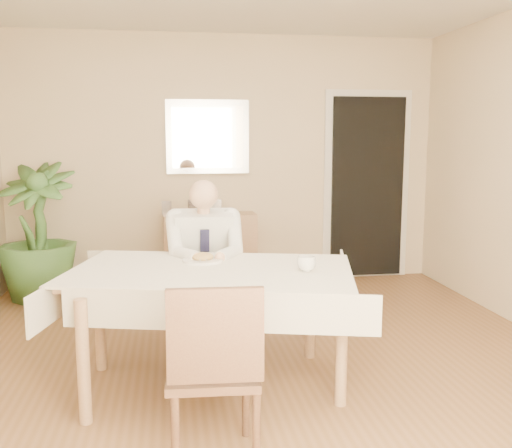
{
  "coord_description": "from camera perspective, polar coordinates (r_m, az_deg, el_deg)",
  "views": [
    {
      "loc": [
        -0.58,
        -3.52,
        1.55
      ],
      "look_at": [
        0.0,
        0.35,
        0.95
      ],
      "focal_mm": 40.0,
      "sensor_mm": 36.0,
      "label": 1
    }
  ],
  "objects": [
    {
      "name": "room",
      "position": [
        3.58,
        0.84,
        4.7
      ],
      "size": [
        5.0,
        5.02,
        2.6
      ],
      "color": "brown",
      "rests_on": "ground"
    },
    {
      "name": "window",
      "position": [
        1.21,
        20.42,
        3.38
      ],
      "size": [
        1.34,
        0.04,
        1.44
      ],
      "color": "silver",
      "rests_on": "room"
    },
    {
      "name": "doorway",
      "position": [
        6.38,
        11.03,
        3.61
      ],
      "size": [
        0.96,
        0.07,
        2.1
      ],
      "color": "silver",
      "rests_on": "ground"
    },
    {
      "name": "mirror",
      "position": [
        6.01,
        -4.85,
        8.68
      ],
      "size": [
        0.86,
        0.04,
        0.76
      ],
      "color": "silver",
      "rests_on": "room"
    },
    {
      "name": "dining_table",
      "position": [
        3.52,
        -4.5,
        -5.85
      ],
      "size": [
        1.95,
        1.42,
        0.75
      ],
      "rotation": [
        0.0,
        0.0,
        -0.24
      ],
      "color": "#A17E59",
      "rests_on": "ground"
    },
    {
      "name": "chair_far",
      "position": [
        4.41,
        -5.31,
        -4.59
      ],
      "size": [
        0.49,
        0.49,
        0.95
      ],
      "rotation": [
        0.0,
        0.0,
        -0.1
      ],
      "color": "#3D2818",
      "rests_on": "ground"
    },
    {
      "name": "chair_near",
      "position": [
        2.71,
        -4.23,
        -13.88
      ],
      "size": [
        0.45,
        0.45,
        0.9
      ],
      "rotation": [
        0.0,
        0.0,
        -0.06
      ],
      "color": "#3D2818",
      "rests_on": "ground"
    },
    {
      "name": "seated_man",
      "position": [
        4.09,
        -5.1,
        -3.46
      ],
      "size": [
        0.48,
        0.72,
        1.24
      ],
      "color": "silver",
      "rests_on": "ground"
    },
    {
      "name": "plate",
      "position": [
        3.71,
        -5.35,
        -3.62
      ],
      "size": [
        0.26,
        0.26,
        0.02
      ],
      "primitive_type": "cylinder",
      "color": "white",
      "rests_on": "dining_table"
    },
    {
      "name": "food",
      "position": [
        3.7,
        -5.36,
        -3.29
      ],
      "size": [
        0.14,
        0.14,
        0.06
      ],
      "primitive_type": "ellipsoid",
      "color": "olive",
      "rests_on": "dining_table"
    },
    {
      "name": "knife",
      "position": [
        3.65,
        -4.67,
        -3.54
      ],
      "size": [
        0.01,
        0.13,
        0.01
      ],
      "primitive_type": "cylinder",
      "rotation": [
        1.57,
        0.0,
        0.0
      ],
      "color": "silver",
      "rests_on": "dining_table"
    },
    {
      "name": "fork",
      "position": [
        3.64,
        -5.93,
        -3.57
      ],
      "size": [
        0.01,
        0.13,
        0.01
      ],
      "primitive_type": "cylinder",
      "rotation": [
        1.57,
        0.0,
        0.0
      ],
      "color": "silver",
      "rests_on": "dining_table"
    },
    {
      "name": "coffee_mug",
      "position": [
        3.44,
        5.08,
        -3.96
      ],
      "size": [
        0.15,
        0.15,
        0.09
      ],
      "primitive_type": "imported",
      "rotation": [
        0.0,
        0.0,
        -0.34
      ],
      "color": "white",
      "rests_on": "dining_table"
    },
    {
      "name": "sideboard",
      "position": [
        5.97,
        -4.61,
        -2.6
      ],
      "size": [
        0.96,
        0.36,
        0.76
      ],
      "primitive_type": "cube",
      "rotation": [
        0.0,
        0.0,
        0.03
      ],
      "color": "#A17E59",
      "rests_on": "ground"
    },
    {
      "name": "photo_frame_left",
      "position": [
        5.89,
        -8.94,
        1.61
      ],
      "size": [
        0.1,
        0.02,
        0.14
      ],
      "primitive_type": "cube",
      "color": "silver",
      "rests_on": "sideboard"
    },
    {
      "name": "photo_frame_center",
      "position": [
        5.96,
        -6.32,
        1.74
      ],
      "size": [
        0.1,
        0.02,
        0.14
      ],
      "primitive_type": "cube",
      "color": "silver",
      "rests_on": "sideboard"
    },
    {
      "name": "photo_frame_right",
      "position": [
        5.98,
        -3.97,
        1.8
      ],
      "size": [
        0.1,
        0.02,
        0.14
      ],
      "primitive_type": "cube",
      "color": "silver",
      "rests_on": "sideboard"
    },
    {
      "name": "potted_palm",
      "position": [
        5.81,
        -21.03,
        -0.72
      ],
      "size": [
        0.89,
        0.89,
        1.31
      ],
      "primitive_type": "imported",
      "rotation": [
        0.0,
        0.0,
        -0.25
      ],
      "color": "#335925",
      "rests_on": "ground"
    }
  ]
}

